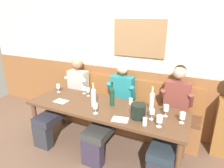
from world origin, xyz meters
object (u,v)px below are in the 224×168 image
(ice_bucket, at_px, (138,111))
(wine_glass_near_bucket, at_px, (166,108))
(wall_bench, at_px, (122,115))
(wine_bottle_green_tall, at_px, (112,96))
(wine_glass_right_end, at_px, (88,90))
(wine_bottle_amber_mid, at_px, (94,97))
(person_right_seat, at_px, (172,117))
(wine_glass_by_bottle, at_px, (58,87))
(person_left_seat, at_px, (114,107))
(wine_bottle_clear_water, at_px, (152,100))
(wine_glass_mid_left, at_px, (152,112))
(wine_glass_mid_right, at_px, (95,106))
(wine_glass_center_rear, at_px, (84,89))
(water_tumbler_center, at_px, (145,122))
(wine_glass_left_end, at_px, (182,116))
(water_tumbler_left, at_px, (131,101))
(person_center_left_seat, at_px, (68,95))
(wine_glass_center_front, at_px, (160,119))
(dining_table, at_px, (105,111))

(ice_bucket, xyz_separation_m, wine_glass_near_bucket, (0.32, 0.20, 0.02))
(wall_bench, distance_m, wine_bottle_green_tall, 0.83)
(wine_bottle_green_tall, relative_size, wine_glass_right_end, 2.64)
(wine_bottle_amber_mid, distance_m, wine_glass_right_end, 0.42)
(person_right_seat, xyz_separation_m, wine_glass_by_bottle, (-1.92, -0.14, 0.21))
(person_left_seat, bearing_deg, wine_glass_right_end, -173.12)
(person_right_seat, distance_m, wine_bottle_clear_water, 0.40)
(ice_bucket, distance_m, wine_glass_by_bottle, 1.57)
(wine_glass_right_end, distance_m, wine_glass_mid_left, 1.19)
(wine_glass_mid_right, height_order, wine_glass_mid_left, wine_glass_mid_right)
(wine_glass_center_rear, distance_m, water_tumbler_center, 1.35)
(wine_glass_by_bottle, bearing_deg, wine_glass_left_end, -4.10)
(ice_bucket, distance_m, water_tumbler_left, 0.43)
(ice_bucket, relative_size, wine_bottle_amber_mid, 0.54)
(person_center_left_seat, relative_size, wine_glass_mid_right, 8.69)
(ice_bucket, bearing_deg, wine_bottle_green_tall, 157.70)
(wine_glass_right_end, relative_size, wine_glass_mid_left, 0.96)
(wall_bench, bearing_deg, wine_glass_center_rear, -147.33)
(person_left_seat, height_order, wine_glass_mid_right, person_left_seat)
(wine_bottle_amber_mid, relative_size, wine_glass_center_front, 2.46)
(wine_bottle_clear_water, relative_size, wine_glass_near_bucket, 2.18)
(wine_glass_right_end, xyz_separation_m, wine_glass_mid_left, (1.16, -0.30, 0.01))
(wine_glass_left_end, height_order, wine_glass_right_end, wine_glass_left_end)
(wine_bottle_amber_mid, height_order, wine_glass_right_end, wine_bottle_amber_mid)
(person_center_left_seat, distance_m, water_tumbler_left, 1.24)
(wall_bench, relative_size, wine_glass_left_end, 18.75)
(person_left_seat, xyz_separation_m, wine_bottle_clear_water, (0.64, -0.10, 0.28))
(wine_glass_by_bottle, bearing_deg, person_left_seat, 7.46)
(wine_bottle_clear_water, bearing_deg, water_tumbler_center, -85.36)
(dining_table, bearing_deg, water_tumbler_center, -19.56)
(wine_glass_center_rear, relative_size, wine_glass_right_end, 0.91)
(wine_glass_center_rear, relative_size, wine_glass_mid_left, 0.87)
(wine_bottle_clear_water, bearing_deg, dining_table, -163.25)
(wine_glass_mid_left, height_order, water_tumbler_left, wine_glass_mid_left)
(ice_bucket, height_order, wine_glass_center_front, ice_bucket)
(wall_bench, xyz_separation_m, wine_glass_center_rear, (-0.56, -0.36, 0.54))
(wall_bench, relative_size, wine_glass_near_bucket, 16.56)
(dining_table, relative_size, wine_bottle_amber_mid, 6.57)
(wine_glass_center_rear, relative_size, wine_glass_mid_right, 0.83)
(ice_bucket, distance_m, wine_glass_center_front, 0.31)
(person_left_seat, distance_m, wine_bottle_amber_mid, 0.48)
(wine_bottle_clear_water, bearing_deg, water_tumbler_left, 168.80)
(wall_bench, bearing_deg, wine_glass_center_front, -45.51)
(wine_bottle_amber_mid, relative_size, wine_glass_left_end, 2.53)
(wine_bottle_amber_mid, xyz_separation_m, wine_glass_left_end, (1.23, 0.07, -0.06))
(wine_bottle_amber_mid, xyz_separation_m, wine_glass_by_bottle, (-0.85, 0.22, -0.05))
(person_right_seat, height_order, wine_glass_mid_left, person_right_seat)
(wine_bottle_green_tall, distance_m, wine_glass_center_rear, 0.67)
(person_center_left_seat, bearing_deg, ice_bucket, -15.90)
(wine_bottle_amber_mid, height_order, water_tumbler_center, wine_bottle_amber_mid)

